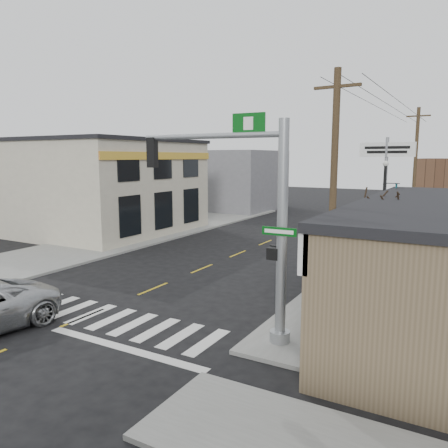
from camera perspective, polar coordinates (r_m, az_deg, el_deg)
The scene contains 18 objects.
ground at distance 16.82m, azimuth -17.93°, elevation -11.56°, with size 140.00×140.00×0.00m, color black.
sidewalk_right at distance 24.38m, azimuth 22.16°, elevation -5.32°, with size 6.00×38.00×0.13m, color slate.
sidewalk_left at distance 31.92m, azimuth -11.79°, elevation -1.64°, with size 6.00×38.00×0.13m, color slate.
center_line at distance 22.71m, azimuth -2.89°, elevation -5.83°, with size 0.12×56.00×0.01m, color gold.
crosswalk at distance 17.07m, azimuth -16.93°, elevation -11.19°, with size 11.00×2.20×0.01m, color silver.
left_building at distance 34.96m, azimuth -15.83°, elevation 4.62°, with size 12.00×12.00×6.80m, color #BEB69E.
bldg_distant_left at distance 48.33m, azimuth 1.29°, elevation 5.76°, with size 9.00×10.00×6.40m, color slate.
traffic_signal_pole at distance 13.18m, azimuth 4.33°, elevation 2.18°, with size 5.43×0.40×6.87m.
guide_sign at distance 20.79m, azimuth 14.25°, elevation -1.90°, with size 1.63×0.14×2.86m.
fire_hydrant at distance 18.61m, azimuth 13.91°, elevation -7.80°, with size 0.21×0.21×0.68m.
ped_crossing_sign at distance 19.17m, azimuth 14.90°, elevation -3.13°, with size 0.98×0.07×2.52m.
lamp_post at distance 23.02m, azimuth 20.24°, elevation 2.10°, with size 0.70×0.55×5.41m.
dance_center_sign at distance 27.54m, azimuth 20.41°, elevation 7.14°, with size 3.17×0.20×6.73m.
bare_tree at distance 17.15m, azimuth 19.96°, elevation 3.12°, with size 2.58×2.58×5.16m.
shrub_front at distance 15.94m, azimuth 13.82°, elevation -10.41°, with size 1.13×1.13×0.85m, color #1B3514.
shrub_back at distance 17.53m, azimuth 25.85°, elevation -9.34°, with size 1.08×1.08×0.81m, color black.
utility_pole_near at distance 13.66m, azimuth 14.01°, elevation 2.58°, with size 1.42×0.21×8.16m.
utility_pole_far at distance 32.99m, azimuth 23.64°, elevation 6.25°, with size 1.55×0.23×8.92m.
Camera 1 is at (11.78, -10.55, 5.72)m, focal length 35.00 mm.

